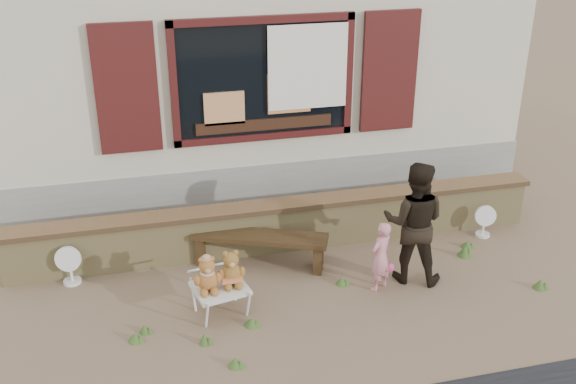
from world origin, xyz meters
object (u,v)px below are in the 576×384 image
object	(u,v)px
folding_chair	(220,289)
teddy_bear_right	(231,267)
teddy_bear_left	(207,273)
child	(381,256)
adult	(414,222)
bench	(260,243)

from	to	relation	value
folding_chair	teddy_bear_right	bearing A→B (deg)	0.00
teddy_bear_left	child	xyz separation A→B (m)	(2.06, 0.07, -0.12)
child	folding_chair	bearing A→B (deg)	-30.02
child	teddy_bear_right	bearing A→B (deg)	-30.86
teddy_bear_left	adult	xyz separation A→B (m)	(2.52, 0.21, 0.20)
bench	teddy_bear_left	world-z (taller)	teddy_bear_left
child	adult	size ratio (longest dim) A/B	0.58
bench	adult	world-z (taller)	adult
child	bench	bearing A→B (deg)	-66.19
bench	teddy_bear_left	bearing A→B (deg)	-106.65
teddy_bear_right	adult	distance (m)	2.26
child	teddy_bear_left	bearing A→B (deg)	-29.30
bench	folding_chair	distance (m)	1.14
teddy_bear_left	teddy_bear_right	xyz separation A→B (m)	(0.27, 0.06, 0.00)
child	adult	world-z (taller)	adult
teddy_bear_right	adult	bearing A→B (deg)	-8.33
folding_chair	adult	bearing A→B (deg)	-7.85
folding_chair	teddy_bear_left	distance (m)	0.28
bench	child	bearing A→B (deg)	-12.20
folding_chair	adult	world-z (taller)	adult
bench	child	world-z (taller)	child
bench	folding_chair	bearing A→B (deg)	-102.24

